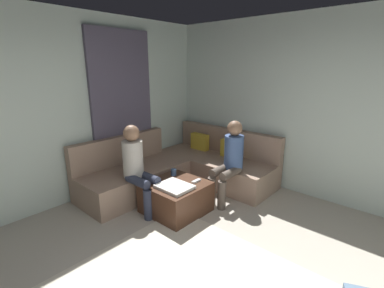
{
  "coord_description": "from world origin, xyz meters",
  "views": [
    {
      "loc": [
        0.96,
        -1.27,
        1.96
      ],
      "look_at": [
        -1.63,
        1.63,
        0.85
      ],
      "focal_mm": 25.79,
      "sensor_mm": 36.0,
      "label": 1
    }
  ],
  "objects_px": {
    "game_remote": "(196,181)",
    "person_on_couch_back": "(230,158)",
    "person_on_couch_side": "(138,165)",
    "sectional_couch": "(182,168)",
    "ottoman": "(176,197)",
    "coffee_mug": "(174,172)"
  },
  "relations": [
    {
      "from": "game_remote",
      "to": "person_on_couch_back",
      "type": "distance_m",
      "value": 0.62
    },
    {
      "from": "person_on_couch_back",
      "to": "person_on_couch_side",
      "type": "xyz_separation_m",
      "value": [
        -0.77,
        -1.07,
        0.0
      ]
    },
    {
      "from": "sectional_couch",
      "to": "person_on_couch_back",
      "type": "height_order",
      "value": "person_on_couch_back"
    },
    {
      "from": "ottoman",
      "to": "game_remote",
      "type": "relative_size",
      "value": 5.07
    },
    {
      "from": "sectional_couch",
      "to": "ottoman",
      "type": "distance_m",
      "value": 0.92
    },
    {
      "from": "coffee_mug",
      "to": "person_on_couch_back",
      "type": "distance_m",
      "value": 0.84
    },
    {
      "from": "person_on_couch_back",
      "to": "person_on_couch_side",
      "type": "distance_m",
      "value": 1.32
    },
    {
      "from": "ottoman",
      "to": "person_on_couch_back",
      "type": "height_order",
      "value": "person_on_couch_back"
    },
    {
      "from": "sectional_couch",
      "to": "ottoman",
      "type": "xyz_separation_m",
      "value": [
        0.57,
        -0.72,
        -0.07
      ]
    },
    {
      "from": "coffee_mug",
      "to": "person_on_couch_back",
      "type": "xyz_separation_m",
      "value": [
        0.57,
        0.59,
        0.19
      ]
    },
    {
      "from": "sectional_couch",
      "to": "person_on_couch_back",
      "type": "distance_m",
      "value": 1.0
    },
    {
      "from": "ottoman",
      "to": "coffee_mug",
      "type": "height_order",
      "value": "coffee_mug"
    },
    {
      "from": "coffee_mug",
      "to": "game_remote",
      "type": "xyz_separation_m",
      "value": [
        0.4,
        0.04,
        -0.04
      ]
    },
    {
      "from": "coffee_mug",
      "to": "person_on_couch_side",
      "type": "relative_size",
      "value": 0.08
    },
    {
      "from": "sectional_couch",
      "to": "coffee_mug",
      "type": "bearing_deg",
      "value": -56.78
    },
    {
      "from": "ottoman",
      "to": "game_remote",
      "type": "xyz_separation_m",
      "value": [
        0.18,
        0.22,
        0.22
      ]
    },
    {
      "from": "sectional_couch",
      "to": "person_on_couch_side",
      "type": "relative_size",
      "value": 2.12
    },
    {
      "from": "sectional_couch",
      "to": "coffee_mug",
      "type": "height_order",
      "value": "sectional_couch"
    },
    {
      "from": "sectional_couch",
      "to": "person_on_couch_side",
      "type": "xyz_separation_m",
      "value": [
        0.15,
        -1.02,
        0.38
      ]
    },
    {
      "from": "sectional_couch",
      "to": "coffee_mug",
      "type": "distance_m",
      "value": 0.67
    },
    {
      "from": "person_on_couch_back",
      "to": "sectional_couch",
      "type": "bearing_deg",
      "value": 3.43
    },
    {
      "from": "game_remote",
      "to": "ottoman",
      "type": "bearing_deg",
      "value": -129.29
    }
  ]
}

